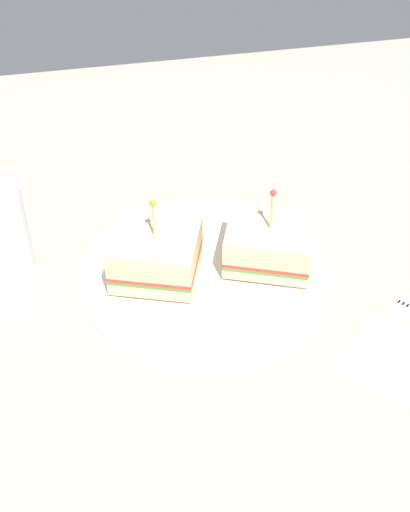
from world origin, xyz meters
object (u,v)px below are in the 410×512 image
(sandwich_half_front, at_px, (268,243))
(fork, at_px, (391,322))
(sandwich_half_back, at_px, (156,254))
(plate, at_px, (205,272))
(napkin, at_px, (394,357))

(sandwich_half_front, distance_m, fork, 0.16)
(sandwich_half_back, bearing_deg, sandwich_half_front, 178.51)
(plate, xyz_separation_m, napkin, (-0.16, 0.16, -0.00))
(sandwich_half_front, relative_size, fork, 1.08)
(napkin, bearing_deg, fork, -109.34)
(sandwich_half_front, bearing_deg, fork, 131.96)
(sandwich_half_front, height_order, sandwich_half_back, sandwich_half_back)
(sandwich_half_front, distance_m, napkin, 0.19)
(sandwich_half_front, bearing_deg, sandwich_half_back, -1.49)
(sandwich_half_front, xyz_separation_m, fork, (-0.10, 0.12, -0.03))
(napkin, height_order, fork, fork)
(sandwich_half_front, relative_size, sandwich_half_back, 1.01)
(plate, relative_size, fork, 2.61)
(sandwich_half_front, xyz_separation_m, sandwich_half_back, (0.13, -0.00, 0.00))
(plate, distance_m, fork, 0.21)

